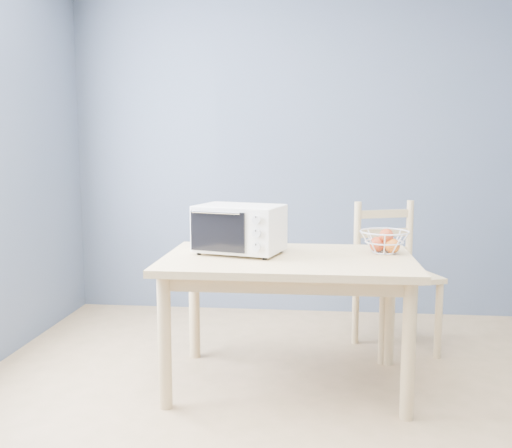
# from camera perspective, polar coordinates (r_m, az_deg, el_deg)

# --- Properties ---
(room) EXTENTS (4.01, 4.51, 2.61)m
(room) POSITION_cam_1_polar(r_m,az_deg,el_deg) (2.43, 6.25, 6.22)
(room) COLOR tan
(room) RESTS_ON ground
(dining_table) EXTENTS (1.40, 0.90, 0.75)m
(dining_table) POSITION_cam_1_polar(r_m,az_deg,el_deg) (3.24, 3.20, -5.03)
(dining_table) COLOR #D9B782
(dining_table) RESTS_ON ground
(toaster_oven) EXTENTS (0.55, 0.44, 0.28)m
(toaster_oven) POSITION_cam_1_polar(r_m,az_deg,el_deg) (3.29, -1.97, -0.40)
(toaster_oven) COLOR white
(toaster_oven) RESTS_ON dining_table
(fruit_basket) EXTENTS (0.31, 0.31, 0.14)m
(fruit_basket) POSITION_cam_1_polar(r_m,az_deg,el_deg) (3.39, 12.74, -1.65)
(fruit_basket) COLOR silver
(fruit_basket) RESTS_ON dining_table
(dining_chair) EXTENTS (0.60, 0.60, 0.99)m
(dining_chair) POSITION_cam_1_polar(r_m,az_deg,el_deg) (3.96, 13.56, -5.23)
(dining_chair) COLOR #D9B782
(dining_chair) RESTS_ON ground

